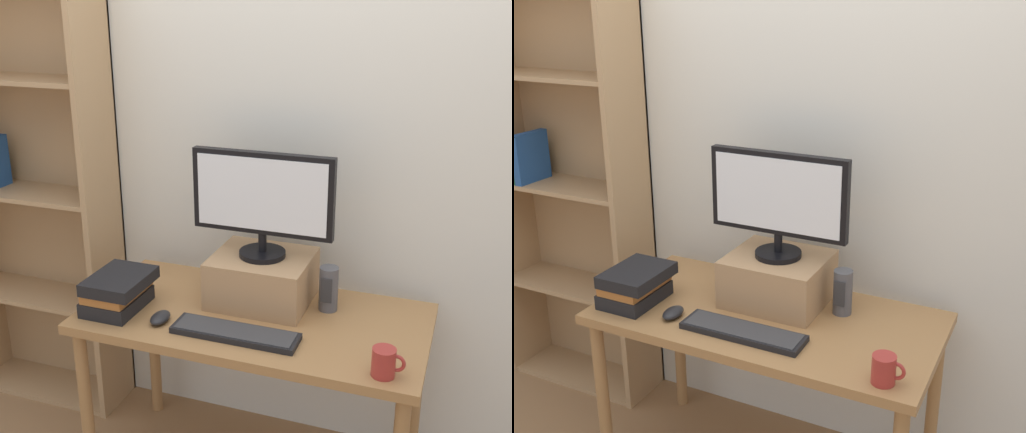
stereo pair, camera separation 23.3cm
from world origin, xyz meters
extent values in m
cube|color=silver|center=(0.00, 0.44, 1.30)|extent=(7.00, 0.08, 2.60)
cube|color=#9E7042|center=(0.00, 0.00, 0.74)|extent=(1.29, 0.64, 0.04)
cylinder|color=#9E7042|center=(-0.59, -0.27, 0.36)|extent=(0.05, 0.05, 0.72)
cylinder|color=#9E7042|center=(-0.59, 0.27, 0.36)|extent=(0.05, 0.05, 0.72)
cylinder|color=#9E7042|center=(0.59, 0.27, 0.36)|extent=(0.05, 0.05, 0.72)
cube|color=tan|center=(-0.80, 0.26, 1.02)|extent=(0.03, 0.28, 2.05)
cube|color=tan|center=(-1.18, 0.39, 1.02)|extent=(0.78, 0.01, 2.05)
cube|color=tan|center=(-1.18, 0.26, 0.01)|extent=(0.73, 0.27, 0.02)
cube|color=tan|center=(-1.18, 0.26, 0.52)|extent=(0.73, 0.27, 0.02)
cube|color=tan|center=(-1.18, 0.26, 1.03)|extent=(0.73, 0.27, 0.02)
cube|color=tan|center=(-1.18, 0.26, 1.54)|extent=(0.73, 0.27, 0.02)
cube|color=black|center=(-1.43, 0.23, 1.13)|extent=(0.04, 0.20, 0.18)
cube|color=#236B38|center=(-1.39, 0.23, 1.12)|extent=(0.03, 0.20, 0.16)
cube|color=navy|center=(-1.35, 0.23, 1.16)|extent=(0.04, 0.20, 0.24)
cube|color=#A87F56|center=(-0.01, 0.12, 0.85)|extent=(0.37, 0.33, 0.19)
cylinder|color=black|center=(-0.01, 0.12, 0.95)|extent=(0.18, 0.18, 0.02)
cylinder|color=black|center=(-0.01, 0.12, 1.00)|extent=(0.03, 0.03, 0.07)
cube|color=black|center=(-0.01, 0.12, 1.19)|extent=(0.55, 0.04, 0.31)
cube|color=silver|center=(-0.01, 0.10, 1.19)|extent=(0.50, 0.00, 0.28)
cube|color=black|center=(-0.01, -0.17, 0.76)|extent=(0.46, 0.12, 0.02)
cube|color=#333335|center=(-0.01, -0.17, 0.78)|extent=(0.43, 0.11, 0.00)
ellipsoid|color=black|center=(-0.30, -0.17, 0.77)|extent=(0.06, 0.10, 0.04)
cube|color=black|center=(-0.51, -0.13, 0.78)|extent=(0.19, 0.25, 0.06)
cube|color=#AD662D|center=(-0.51, -0.12, 0.83)|extent=(0.17, 0.25, 0.04)
cube|color=black|center=(-0.50, -0.13, 0.87)|extent=(0.20, 0.26, 0.05)
cylinder|color=#9E2D28|center=(0.52, -0.24, 0.80)|extent=(0.08, 0.08, 0.10)
torus|color=#9E2D28|center=(0.56, -0.24, 0.81)|extent=(0.06, 0.01, 0.06)
cylinder|color=#4C4C51|center=(0.25, 0.13, 0.84)|extent=(0.07, 0.07, 0.17)
cube|color=#2D2D30|center=(0.25, 0.09, 0.85)|extent=(0.04, 0.00, 0.10)
camera|label=1|loc=(0.73, -2.02, 1.90)|focal=45.00mm
camera|label=2|loc=(0.95, -1.93, 1.90)|focal=45.00mm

